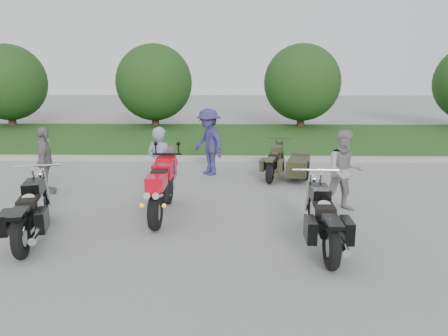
{
  "coord_description": "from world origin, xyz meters",
  "views": [
    {
      "loc": [
        0.75,
        -7.49,
        2.88
      ],
      "look_at": [
        0.56,
        1.54,
        0.8
      ],
      "focal_mm": 35.0,
      "sensor_mm": 36.0,
      "label": 1
    }
  ],
  "objects_px": {
    "sportbike_red": "(162,186)",
    "person_back": "(45,160)",
    "person_grey": "(345,171)",
    "cruiser_left": "(31,213)",
    "person_stripe": "(160,165)",
    "cruiser_sidecar": "(288,165)",
    "person_denim": "(209,142)",
    "cruiser_right": "(323,221)"
  },
  "relations": [
    {
      "from": "person_stripe",
      "to": "person_denim",
      "type": "relative_size",
      "value": 0.92
    },
    {
      "from": "person_back",
      "to": "cruiser_right",
      "type": "bearing_deg",
      "value": -136.59
    },
    {
      "from": "sportbike_red",
      "to": "person_back",
      "type": "height_order",
      "value": "person_back"
    },
    {
      "from": "person_stripe",
      "to": "person_back",
      "type": "height_order",
      "value": "person_stripe"
    },
    {
      "from": "person_back",
      "to": "person_grey",
      "type": "bearing_deg",
      "value": -118.26
    },
    {
      "from": "cruiser_left",
      "to": "person_back",
      "type": "xyz_separation_m",
      "value": [
        -0.94,
        2.85,
        0.31
      ]
    },
    {
      "from": "cruiser_left",
      "to": "person_back",
      "type": "bearing_deg",
      "value": 95.05
    },
    {
      "from": "cruiser_left",
      "to": "person_stripe",
      "type": "xyz_separation_m",
      "value": [
        1.85,
        2.21,
        0.36
      ]
    },
    {
      "from": "person_stripe",
      "to": "sportbike_red",
      "type": "bearing_deg",
      "value": 122.55
    },
    {
      "from": "cruiser_left",
      "to": "cruiser_sidecar",
      "type": "bearing_deg",
      "value": 28.4
    },
    {
      "from": "cruiser_left",
      "to": "sportbike_red",
      "type": "bearing_deg",
      "value": 18.21
    },
    {
      "from": "sportbike_red",
      "to": "cruiser_left",
      "type": "xyz_separation_m",
      "value": [
        -2.02,
        -1.24,
        -0.15
      ]
    },
    {
      "from": "person_denim",
      "to": "cruiser_right",
      "type": "bearing_deg",
      "value": -14.22
    },
    {
      "from": "sportbike_red",
      "to": "person_denim",
      "type": "distance_m",
      "value": 3.62
    },
    {
      "from": "cruiser_left",
      "to": "person_grey",
      "type": "bearing_deg",
      "value": 3.49
    },
    {
      "from": "cruiser_right",
      "to": "cruiser_sidecar",
      "type": "distance_m",
      "value": 4.6
    },
    {
      "from": "person_denim",
      "to": "person_back",
      "type": "distance_m",
      "value": 4.16
    },
    {
      "from": "cruiser_sidecar",
      "to": "person_denim",
      "type": "xyz_separation_m",
      "value": [
        -2.13,
        0.44,
        0.53
      ]
    },
    {
      "from": "sportbike_red",
      "to": "person_grey",
      "type": "relative_size",
      "value": 1.34
    },
    {
      "from": "person_stripe",
      "to": "cruiser_left",
      "type": "bearing_deg",
      "value": 72.41
    },
    {
      "from": "sportbike_red",
      "to": "person_grey",
      "type": "distance_m",
      "value": 3.7
    },
    {
      "from": "person_back",
      "to": "sportbike_red",
      "type": "bearing_deg",
      "value": -137.06
    },
    {
      "from": "sportbike_red",
      "to": "cruiser_left",
      "type": "relative_size",
      "value": 0.94
    },
    {
      "from": "person_stripe",
      "to": "person_back",
      "type": "distance_m",
      "value": 2.86
    },
    {
      "from": "sportbike_red",
      "to": "cruiser_sidecar",
      "type": "distance_m",
      "value": 4.22
    },
    {
      "from": "cruiser_sidecar",
      "to": "cruiser_left",
      "type": "bearing_deg",
      "value": -123.42
    },
    {
      "from": "person_stripe",
      "to": "person_grey",
      "type": "distance_m",
      "value": 3.87
    },
    {
      "from": "person_grey",
      "to": "person_back",
      "type": "relative_size",
      "value": 1.07
    },
    {
      "from": "cruiser_left",
      "to": "cruiser_sidecar",
      "type": "relative_size",
      "value": 1.17
    },
    {
      "from": "cruiser_left",
      "to": "person_denim",
      "type": "xyz_separation_m",
      "value": [
        2.75,
        4.78,
        0.43
      ]
    },
    {
      "from": "cruiser_sidecar",
      "to": "cruiser_right",
      "type": "bearing_deg",
      "value": -75.1
    },
    {
      "from": "sportbike_red",
      "to": "person_stripe",
      "type": "height_order",
      "value": "person_stripe"
    },
    {
      "from": "person_grey",
      "to": "cruiser_left",
      "type": "bearing_deg",
      "value": -165.68
    },
    {
      "from": "sportbike_red",
      "to": "cruiser_sidecar",
      "type": "bearing_deg",
      "value": 47.81
    },
    {
      "from": "person_stripe",
      "to": "person_back",
      "type": "relative_size",
      "value": 1.07
    },
    {
      "from": "person_stripe",
      "to": "cruiser_sidecar",
      "type": "bearing_deg",
      "value": -122.8
    },
    {
      "from": "person_back",
      "to": "person_stripe",
      "type": "bearing_deg",
      "value": -121.38
    },
    {
      "from": "cruiser_left",
      "to": "cruiser_sidecar",
      "type": "height_order",
      "value": "cruiser_left"
    },
    {
      "from": "sportbike_red",
      "to": "person_denim",
      "type": "relative_size",
      "value": 1.24
    },
    {
      "from": "cruiser_left",
      "to": "person_back",
      "type": "height_order",
      "value": "person_back"
    },
    {
      "from": "person_stripe",
      "to": "person_denim",
      "type": "xyz_separation_m",
      "value": [
        0.91,
        2.56,
        0.07
      ]
    },
    {
      "from": "sportbike_red",
      "to": "cruiser_right",
      "type": "xyz_separation_m",
      "value": [
        2.85,
        -1.5,
        -0.15
      ]
    }
  ]
}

